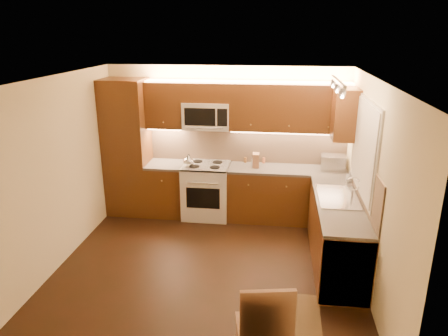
# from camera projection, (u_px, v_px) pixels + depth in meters

# --- Properties ---
(floor) EXTENTS (4.00, 4.00, 0.01)m
(floor) POSITION_uv_depth(u_px,v_px,m) (208.00, 269.00, 5.59)
(floor) COLOR black
(floor) RESTS_ON ground
(ceiling) EXTENTS (4.00, 4.00, 0.01)m
(ceiling) POSITION_uv_depth(u_px,v_px,m) (205.00, 80.00, 4.80)
(ceiling) COLOR beige
(ceiling) RESTS_ON ground
(wall_back) EXTENTS (4.00, 0.01, 2.50)m
(wall_back) POSITION_uv_depth(u_px,v_px,m) (226.00, 141.00, 7.07)
(wall_back) COLOR beige
(wall_back) RESTS_ON ground
(wall_front) EXTENTS (4.00, 0.01, 2.50)m
(wall_front) POSITION_uv_depth(u_px,v_px,m) (163.00, 268.00, 3.31)
(wall_front) COLOR beige
(wall_front) RESTS_ON ground
(wall_left) EXTENTS (0.01, 4.00, 2.50)m
(wall_left) POSITION_uv_depth(u_px,v_px,m) (56.00, 174.00, 5.44)
(wall_left) COLOR beige
(wall_left) RESTS_ON ground
(wall_right) EXTENTS (0.01, 4.00, 2.50)m
(wall_right) POSITION_uv_depth(u_px,v_px,m) (372.00, 189.00, 4.94)
(wall_right) COLOR beige
(wall_right) RESTS_ON ground
(pantry) EXTENTS (0.70, 0.60, 2.30)m
(pantry) POSITION_uv_depth(u_px,v_px,m) (127.00, 148.00, 7.03)
(pantry) COLOR #4B2710
(pantry) RESTS_ON floor
(base_cab_back_left) EXTENTS (0.62, 0.60, 0.86)m
(base_cab_back_left) POSITION_uv_depth(u_px,v_px,m) (167.00, 189.00, 7.17)
(base_cab_back_left) COLOR #4B2710
(base_cab_back_left) RESTS_ON floor
(counter_back_left) EXTENTS (0.62, 0.60, 0.04)m
(counter_back_left) POSITION_uv_depth(u_px,v_px,m) (166.00, 165.00, 7.03)
(counter_back_left) COLOR #32302E
(counter_back_left) RESTS_ON base_cab_back_left
(base_cab_back_right) EXTENTS (1.92, 0.60, 0.86)m
(base_cab_back_right) POSITION_uv_depth(u_px,v_px,m) (286.00, 195.00, 6.92)
(base_cab_back_right) COLOR #4B2710
(base_cab_back_right) RESTS_ON floor
(counter_back_right) EXTENTS (1.92, 0.60, 0.04)m
(counter_back_right) POSITION_uv_depth(u_px,v_px,m) (287.00, 170.00, 6.78)
(counter_back_right) COLOR #32302E
(counter_back_right) RESTS_ON base_cab_back_right
(base_cab_right) EXTENTS (0.60, 2.00, 0.86)m
(base_cab_right) POSITION_uv_depth(u_px,v_px,m) (336.00, 234.00, 5.61)
(base_cab_right) COLOR #4B2710
(base_cab_right) RESTS_ON floor
(counter_right) EXTENTS (0.60, 2.00, 0.04)m
(counter_right) POSITION_uv_depth(u_px,v_px,m) (339.00, 203.00, 5.47)
(counter_right) COLOR #32302E
(counter_right) RESTS_ON base_cab_right
(dishwasher) EXTENTS (0.58, 0.60, 0.84)m
(dishwasher) POSITION_uv_depth(u_px,v_px,m) (344.00, 261.00, 4.96)
(dishwasher) COLOR silver
(dishwasher) RESTS_ON floor
(backsplash_back) EXTENTS (3.30, 0.02, 0.60)m
(backsplash_back) POSITION_uv_depth(u_px,v_px,m) (247.00, 145.00, 7.04)
(backsplash_back) COLOR tan
(backsplash_back) RESTS_ON wall_back
(backsplash_right) EXTENTS (0.02, 2.00, 0.60)m
(backsplash_right) POSITION_uv_depth(u_px,v_px,m) (365.00, 181.00, 5.34)
(backsplash_right) COLOR tan
(backsplash_right) RESTS_ON wall_right
(upper_cab_back_left) EXTENTS (0.62, 0.35, 0.75)m
(upper_cab_back_left) POSITION_uv_depth(u_px,v_px,m) (165.00, 105.00, 6.83)
(upper_cab_back_left) COLOR #4B2710
(upper_cab_back_left) RESTS_ON wall_back
(upper_cab_back_right) EXTENTS (1.92, 0.35, 0.75)m
(upper_cab_back_right) POSITION_uv_depth(u_px,v_px,m) (290.00, 108.00, 6.58)
(upper_cab_back_right) COLOR #4B2710
(upper_cab_back_right) RESTS_ON wall_back
(upper_cab_bridge) EXTENTS (0.76, 0.35, 0.31)m
(upper_cab_bridge) POSITION_uv_depth(u_px,v_px,m) (207.00, 92.00, 6.68)
(upper_cab_bridge) COLOR #4B2710
(upper_cab_bridge) RESTS_ON wall_back
(upper_cab_right_corner) EXTENTS (0.35, 0.50, 0.75)m
(upper_cab_right_corner) POSITION_uv_depth(u_px,v_px,m) (345.00, 114.00, 6.08)
(upper_cab_right_corner) COLOR #4B2710
(upper_cab_right_corner) RESTS_ON wall_right
(stove) EXTENTS (0.76, 0.65, 0.92)m
(stove) POSITION_uv_depth(u_px,v_px,m) (206.00, 190.00, 7.05)
(stove) COLOR silver
(stove) RESTS_ON floor
(microwave) EXTENTS (0.76, 0.38, 0.44)m
(microwave) POSITION_uv_depth(u_px,v_px,m) (207.00, 115.00, 6.78)
(microwave) COLOR silver
(microwave) RESTS_ON wall_back
(window_frame) EXTENTS (0.03, 1.44, 1.24)m
(window_frame) POSITION_uv_depth(u_px,v_px,m) (365.00, 148.00, 5.35)
(window_frame) COLOR silver
(window_frame) RESTS_ON wall_right
(window_blinds) EXTENTS (0.02, 1.36, 1.16)m
(window_blinds) POSITION_uv_depth(u_px,v_px,m) (364.00, 148.00, 5.35)
(window_blinds) COLOR silver
(window_blinds) RESTS_ON wall_right
(sink) EXTENTS (0.52, 0.86, 0.15)m
(sink) POSITION_uv_depth(u_px,v_px,m) (338.00, 192.00, 5.58)
(sink) COLOR silver
(sink) RESTS_ON counter_right
(faucet) EXTENTS (0.20, 0.04, 0.30)m
(faucet) POSITION_uv_depth(u_px,v_px,m) (353.00, 188.00, 5.54)
(faucet) COLOR silver
(faucet) RESTS_ON counter_right
(track_light_bar) EXTENTS (0.04, 1.20, 0.03)m
(track_light_bar) POSITION_uv_depth(u_px,v_px,m) (338.00, 81.00, 4.99)
(track_light_bar) COLOR silver
(track_light_bar) RESTS_ON ceiling
(kettle) EXTENTS (0.20, 0.20, 0.21)m
(kettle) POSITION_uv_depth(u_px,v_px,m) (188.00, 160.00, 6.78)
(kettle) COLOR silver
(kettle) RESTS_ON stove
(toaster_oven) EXTENTS (0.40, 0.31, 0.23)m
(toaster_oven) POSITION_uv_depth(u_px,v_px,m) (333.00, 162.00, 6.71)
(toaster_oven) COLOR silver
(toaster_oven) RESTS_ON counter_back_right
(knife_block) EXTENTS (0.11, 0.17, 0.23)m
(knife_block) POSITION_uv_depth(u_px,v_px,m) (256.00, 160.00, 6.81)
(knife_block) COLOR #8E5E40
(knife_block) RESTS_ON counter_back_right
(spice_jar_a) EXTENTS (0.05, 0.05, 0.10)m
(spice_jar_a) POSITION_uv_depth(u_px,v_px,m) (254.00, 162.00, 6.96)
(spice_jar_a) COLOR silver
(spice_jar_a) RESTS_ON counter_back_right
(spice_jar_b) EXTENTS (0.05, 0.05, 0.09)m
(spice_jar_b) POSITION_uv_depth(u_px,v_px,m) (245.00, 160.00, 7.07)
(spice_jar_b) COLOR brown
(spice_jar_b) RESTS_ON counter_back_right
(spice_jar_c) EXTENTS (0.04, 0.04, 0.10)m
(spice_jar_c) POSITION_uv_depth(u_px,v_px,m) (253.00, 161.00, 6.99)
(spice_jar_c) COLOR silver
(spice_jar_c) RESTS_ON counter_back_right
(spice_jar_d) EXTENTS (0.05, 0.05, 0.10)m
(spice_jar_d) POSITION_uv_depth(u_px,v_px,m) (264.00, 160.00, 7.03)
(spice_jar_d) COLOR #AB5D33
(spice_jar_d) RESTS_ON counter_back_right
(soap_bottle) EXTENTS (0.09, 0.09, 0.16)m
(soap_bottle) POSITION_uv_depth(u_px,v_px,m) (349.00, 176.00, 6.17)
(soap_bottle) COLOR #B1B1B5
(soap_bottle) RESTS_ON counter_right
(rug) EXTENTS (0.64, 0.95, 0.01)m
(rug) POSITION_uv_depth(u_px,v_px,m) (292.00, 319.00, 4.60)
(rug) COLOR black
(rug) RESTS_ON floor
(dining_chair) EXTENTS (0.54, 0.54, 1.05)m
(dining_chair) POSITION_uv_depth(u_px,v_px,m) (263.00, 327.00, 3.72)
(dining_chair) COLOR #8E5E40
(dining_chair) RESTS_ON floor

